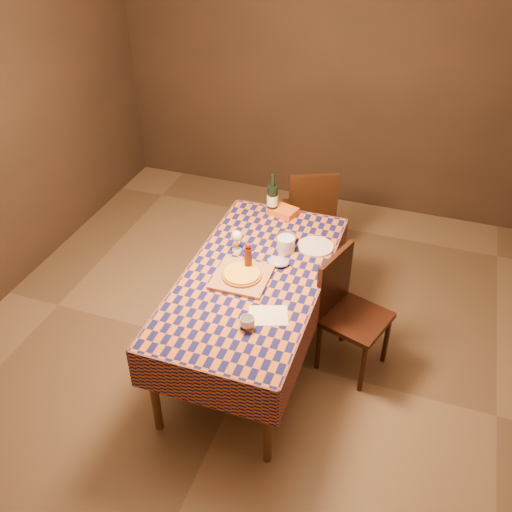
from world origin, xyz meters
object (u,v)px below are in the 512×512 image
Objects in this scene: bowl at (286,239)px; chair_far at (310,210)px; pizza at (242,274)px; white_plate at (316,246)px; chair_right at (346,307)px; cutting_board at (242,277)px; dining_table at (254,284)px; wine_bottle at (272,199)px.

chair_far reaches higher than bowl.
pizza is 0.65m from white_plate.
pizza is at bearing -95.00° from chair_far.
chair_far is at bearing 92.38° from bowl.
white_plate is 0.49m from chair_right.
cutting_board is 0.40× the size of chair_right.
white_plate is (0.22, 0.00, -0.02)m from bowl.
chair_far and chair_right have the same top height.
white_plate is at bearing 55.35° from dining_table.
white_plate is at bearing 137.30° from chair_right.
cutting_board is 1.41× the size of white_plate.
dining_table is 5.36× the size of wine_bottle.
dining_table is 0.68m from chair_right.
chair_far is (0.18, 0.54, -0.38)m from wine_bottle.
chair_right is at bearing -42.70° from white_plate.
wine_bottle reaches higher than bowl.
pizza is (0.00, -0.00, 0.02)m from cutting_board.
bowl reaches higher than cutting_board.
pizza reaches higher than bowl.
bowl is at bearing 151.84° from chair_right.
pizza is 0.38× the size of chair_right.
wine_bottle is 1.32× the size of white_plate.
wine_bottle is 1.06m from chair_right.
bowl is at bearing 78.29° from dining_table.
chair_far reaches higher than cutting_board.
bowl is (0.10, 0.46, 0.10)m from dining_table.
wine_bottle is at bearing -108.74° from chair_far.
bowl is at bearing -179.79° from white_plate.
chair_right is (0.57, -1.18, 0.00)m from chair_far.
cutting_board is 1.07× the size of wine_bottle.
bowl is 0.94m from chair_far.
pizza is at bearing -161.61° from chair_right.
white_plate is (0.32, 0.46, 0.08)m from dining_table.
dining_table is at bearing 40.97° from cutting_board.
cutting_board is 2.41× the size of bowl.
cutting_board is at bearing -126.56° from white_plate.
bowl is at bearing -57.67° from wine_bottle.
bowl is (0.16, 0.52, -0.01)m from pizza.
chair_right is (0.70, 0.23, -0.28)m from pizza.
cutting_board is (-0.07, -0.06, 0.09)m from dining_table.
pizza is at bearing -126.56° from white_plate.
white_plate is at bearing 53.44° from cutting_board.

